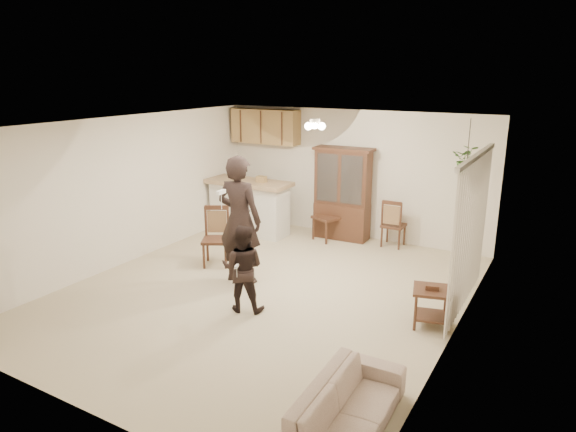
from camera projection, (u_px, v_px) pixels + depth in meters
The scene contains 23 objects.
floor at pixel (264, 292), 7.71m from camera, with size 6.50×6.50×0.00m, color #C5B295.
ceiling at pixel (262, 124), 7.04m from camera, with size 5.50×6.50×0.02m, color silver.
wall_back at pixel (352, 174), 10.09m from camera, with size 5.50×0.02×2.50m, color white.
wall_front at pixel (71, 293), 4.66m from camera, with size 5.50×0.02×2.50m, color white.
wall_left at pixel (127, 190), 8.70m from camera, with size 0.02×6.50×2.50m, color white.
wall_right at pixel (460, 242), 6.05m from camera, with size 0.02×6.50×2.50m, color white.
breakfast_bar at pixel (249, 209), 10.43m from camera, with size 1.60×0.55×1.00m, color silver.
bar_top at pixel (249, 183), 10.28m from camera, with size 1.75×0.70×0.08m, color tan.
upper_cabinets at pixel (265, 126), 10.62m from camera, with size 1.50×0.34×0.70m, color #9C7D44.
vertical_blinds at pixel (470, 234), 6.86m from camera, with size 0.06×2.30×2.10m, color silver, non-canonical shape.
ceiling_fixture at pixel (315, 125), 7.97m from camera, with size 0.36×0.36×0.20m, color #FFE7BF, non-canonical shape.
hanging_plant at pixel (467, 160), 8.11m from camera, with size 0.43×0.37×0.48m, color #385D25.
plant_cord at pixel (469, 139), 8.02m from camera, with size 0.01×0.01×0.65m, color black.
sofa at pixel (347, 398), 4.60m from camera, with size 1.87×0.73×0.73m, color beige.
adult at pixel (240, 226), 7.89m from camera, with size 0.66×0.43×1.80m, color black.
child at pixel (243, 264), 6.97m from camera, with size 0.66×0.51×1.35m, color black.
china_hutch at pixel (343, 194), 9.99m from camera, with size 1.16×0.49×1.80m.
side_table at pixel (431, 307), 6.62m from camera, with size 0.57×0.57×0.57m.
chair_bar at pixel (216, 249), 8.73m from camera, with size 0.60×0.60×1.00m.
chair_hutch_left at pixel (327, 226), 10.02m from camera, with size 0.60×0.60×1.04m.
chair_hutch_right at pixel (393, 233), 9.68m from camera, with size 0.41×0.41×0.91m.
controller_adult at pixel (221, 192), 7.31m from camera, with size 0.05×0.17×0.05m, color white.
controller_child at pixel (237, 266), 6.68m from camera, with size 0.03×0.11×0.03m, color white.
Camera 1 is at (3.86, -5.99, 3.19)m, focal length 32.00 mm.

